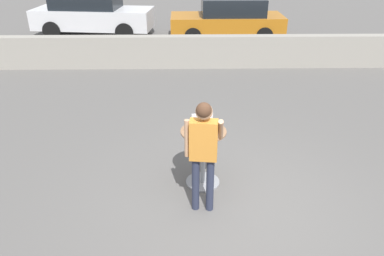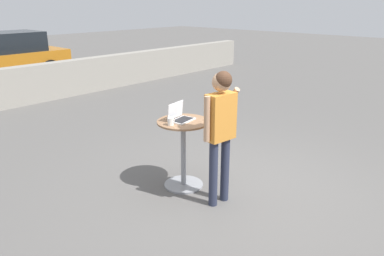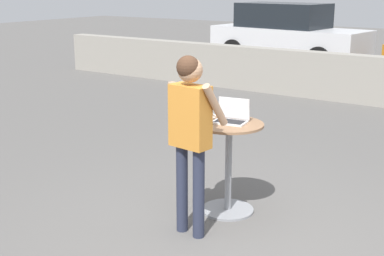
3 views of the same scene
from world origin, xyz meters
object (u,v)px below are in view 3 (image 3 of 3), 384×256
object	(u,v)px
standing_person	(190,124)
parked_car_further_down	(287,34)
coffee_mug	(210,115)
laptop	(231,117)
cafe_table	(229,159)

from	to	relation	value
standing_person	parked_car_further_down	bearing A→B (deg)	109.98
standing_person	coffee_mug	bearing A→B (deg)	107.21
laptop	parked_car_further_down	size ratio (longest dim) A/B	0.08
laptop	standing_person	xyz separation A→B (m)	(-0.03, -0.70, 0.08)
cafe_table	coffee_mug	size ratio (longest dim) A/B	8.24
laptop	standing_person	distance (m)	0.71
cafe_table	parked_car_further_down	world-z (taller)	parked_car_further_down
cafe_table	coffee_mug	world-z (taller)	coffee_mug
coffee_mug	parked_car_further_down	size ratio (longest dim) A/B	0.02
parked_car_further_down	cafe_table	bearing A→B (deg)	-68.68
cafe_table	coffee_mug	distance (m)	0.49
cafe_table	parked_car_further_down	bearing A→B (deg)	111.32
cafe_table	parked_car_further_down	size ratio (longest dim) A/B	0.20
coffee_mug	standing_person	xyz separation A→B (m)	(0.20, -0.65, 0.08)
cafe_table	standing_person	distance (m)	0.83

